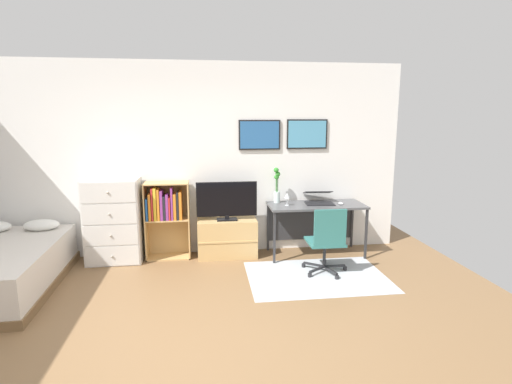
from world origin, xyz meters
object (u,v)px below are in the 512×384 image
bookshelf (166,212)px  television (227,201)px  wine_glass (287,196)px  laptop (319,198)px  bamboo_vase (277,187)px  dresser (114,221)px  computer_mouse (341,203)px  office_chair (327,239)px  desk (314,212)px  tv_stand (227,238)px

bookshelf → television: television is taller
wine_glass → laptop: bearing=13.6°
television → bamboo_vase: 0.74m
bamboo_vase → wine_glass: 0.25m
dresser → bamboo_vase: (2.24, 0.09, 0.40)m
computer_mouse → office_chair: bearing=-120.9°
dresser → desk: 2.78m
bookshelf → tv_stand: size_ratio=1.30×
tv_stand → bamboo_vase: (0.72, 0.08, 0.70)m
computer_mouse → bamboo_vase: (-0.87, 0.24, 0.21)m
dresser → laptop: (2.84, 0.00, 0.23)m
tv_stand → desk: size_ratio=0.61×
laptop → desk: bearing=-168.1°
laptop → office_chair: bearing=-93.6°
television → office_chair: size_ratio=0.97×
computer_mouse → tv_stand: bearing=174.1°
computer_mouse → wine_glass: (-0.76, 0.04, 0.12)m
bookshelf → tv_stand: bearing=-3.1°
laptop → tv_stand: bearing=-175.6°
bookshelf → computer_mouse: (2.42, -0.21, 0.10)m
bookshelf → desk: 2.09m
tv_stand → television: size_ratio=0.98×
bamboo_vase → wine_glass: (0.11, -0.20, -0.10)m
tv_stand → computer_mouse: (1.59, -0.16, 0.49)m
dresser → office_chair: bearing=-16.6°
tv_stand → laptop: bearing=-0.5°
bookshelf → bamboo_vase: bearing=1.2°
desk → computer_mouse: (0.33, -0.15, 0.15)m
wine_glass → dresser: bearing=177.3°
television → bookshelf: bearing=175.4°
dresser → office_chair: 2.84m
computer_mouse → bamboo_vase: 0.92m
dresser → laptop: bearing=0.1°
television → laptop: television is taller
laptop → computer_mouse: size_ratio=4.41×
laptop → wine_glass: 0.50m
office_chair → desk: bearing=86.3°
dresser → laptop: 2.85m
laptop → bamboo_vase: bearing=176.5°
office_chair → wine_glass: 0.89m
dresser → bookshelf: dresser is taller
office_chair → bookshelf: bearing=157.5°
tv_stand → laptop: 1.42m
bookshelf → dresser: bearing=-175.1°
laptop → computer_mouse: laptop is taller
laptop → computer_mouse: bearing=-24.3°
desk → laptop: size_ratio=2.93×
bookshelf → laptop: bookshelf is taller
desk → office_chair: (-0.06, -0.81, -0.15)m
television → bamboo_vase: (0.72, 0.10, 0.17)m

